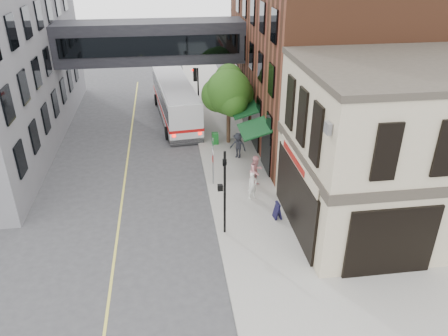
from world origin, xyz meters
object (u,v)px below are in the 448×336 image
object	(u,v)px
pedestrian_b	(256,171)
sandwich_board	(277,210)
pedestrian_c	(238,145)
pedestrian_a	(252,186)
bus	(175,99)
newspaper_box	(215,138)

from	to	relation	value
pedestrian_b	sandwich_board	xyz separation A→B (m)	(0.44, -3.57, -0.51)
pedestrian_b	pedestrian_c	distance (m)	3.97
pedestrian_a	pedestrian_c	xyz separation A→B (m)	(0.06, 5.33, 0.09)
sandwich_board	pedestrian_b	bearing A→B (deg)	91.13
bus	pedestrian_c	xyz separation A→B (m)	(3.85, -8.35, -0.70)
pedestrian_b	sandwich_board	bearing A→B (deg)	-117.39
pedestrian_a	sandwich_board	size ratio (longest dim) A/B	1.73
pedestrian_a	sandwich_board	xyz separation A→B (m)	(0.93, -2.18, -0.34)
bus	pedestrian_b	xyz separation A→B (m)	(4.28, -12.30, -0.61)
bus	newspaper_box	xyz separation A→B (m)	(2.58, -5.92, -1.15)
pedestrian_c	pedestrian_b	bearing A→B (deg)	-49.68
pedestrian_b	bus	bearing A→B (deg)	74.75
sandwich_board	pedestrian_c	bearing A→B (deg)	90.66
pedestrian_c	sandwich_board	bearing A→B (deg)	-49.25
pedestrian_b	pedestrian_c	bearing A→B (deg)	61.71
bus	pedestrian_b	size ratio (longest dim) A/B	6.02
newspaper_box	sandwich_board	world-z (taller)	sandwich_board
pedestrian_a	bus	bearing A→B (deg)	83.48
pedestrian_b	newspaper_box	world-z (taller)	pedestrian_b
pedestrian_c	newspaper_box	xyz separation A→B (m)	(-1.27, 2.43, -0.45)
pedestrian_b	sandwich_board	distance (m)	3.63
pedestrian_c	sandwich_board	size ratio (longest dim) A/B	1.92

